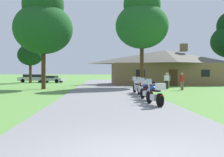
{
  "coord_description": "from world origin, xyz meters",
  "views": [
    {
      "loc": [
        -0.64,
        -4.99,
        1.68
      ],
      "look_at": [
        0.64,
        22.65,
        1.09
      ],
      "focal_mm": 42.98,
      "sensor_mm": 36.0,
      "label": 1
    }
  ],
  "objects_px": {
    "motorcycle_red_third_in_row": "(143,88)",
    "parked_silver_sedan_far_left": "(52,79)",
    "motorcycle_blue_second_in_row": "(147,91)",
    "motorcycle_blue_nearest_to_camera": "(155,94)",
    "tree_left_near": "(43,22)",
    "parked_white_suv_far_left": "(32,78)",
    "bystander_red_shirt_by_tree": "(182,80)",
    "tree_by_lodge_front": "(142,20)",
    "motorcycle_white_farthest_in_row": "(138,86)",
    "bystander_white_shirt_near_lodge": "(166,80)",
    "tree_left_far": "(30,52)",
    "bystander_gray_shirt_beside_signpost": "(168,80)"
  },
  "relations": [
    {
      "from": "motorcycle_red_third_in_row",
      "to": "parked_silver_sedan_far_left",
      "type": "xyz_separation_m",
      "value": [
        -11.14,
        27.35,
        0.03
      ]
    },
    {
      "from": "motorcycle_red_third_in_row",
      "to": "parked_silver_sedan_far_left",
      "type": "relative_size",
      "value": 0.46
    },
    {
      "from": "motorcycle_blue_second_in_row",
      "to": "parked_silver_sedan_far_left",
      "type": "relative_size",
      "value": 0.46
    },
    {
      "from": "motorcycle_blue_nearest_to_camera",
      "to": "tree_left_near",
      "type": "distance_m",
      "value": 18.07
    },
    {
      "from": "parked_white_suv_far_left",
      "to": "tree_left_near",
      "type": "bearing_deg",
      "value": -176.16
    },
    {
      "from": "bystander_red_shirt_by_tree",
      "to": "tree_by_lodge_front",
      "type": "relative_size",
      "value": 0.14
    },
    {
      "from": "motorcycle_white_farthest_in_row",
      "to": "tree_by_lodge_front",
      "type": "height_order",
      "value": "tree_by_lodge_front"
    },
    {
      "from": "bystander_white_shirt_near_lodge",
      "to": "tree_left_far",
      "type": "bearing_deg",
      "value": -49.67
    },
    {
      "from": "motorcycle_blue_second_in_row",
      "to": "motorcycle_white_farthest_in_row",
      "type": "relative_size",
      "value": 1.0
    },
    {
      "from": "bystander_red_shirt_by_tree",
      "to": "tree_by_lodge_front",
      "type": "distance_m",
      "value": 9.21
    },
    {
      "from": "motorcycle_blue_nearest_to_camera",
      "to": "motorcycle_white_farthest_in_row",
      "type": "xyz_separation_m",
      "value": [
        0.22,
        7.6,
        -0.01
      ]
    },
    {
      "from": "bystander_gray_shirt_beside_signpost",
      "to": "motorcycle_red_third_in_row",
      "type": "bearing_deg",
      "value": 108.61
    },
    {
      "from": "bystander_white_shirt_near_lodge",
      "to": "bystander_red_shirt_by_tree",
      "type": "relative_size",
      "value": 1.0
    },
    {
      "from": "motorcycle_blue_nearest_to_camera",
      "to": "bystander_red_shirt_by_tree",
      "type": "relative_size",
      "value": 1.23
    },
    {
      "from": "motorcycle_red_third_in_row",
      "to": "tree_left_far",
      "type": "height_order",
      "value": "tree_left_far"
    },
    {
      "from": "bystander_red_shirt_by_tree",
      "to": "parked_silver_sedan_far_left",
      "type": "distance_m",
      "value": 26.01
    },
    {
      "from": "parked_white_suv_far_left",
      "to": "parked_silver_sedan_far_left",
      "type": "bearing_deg",
      "value": -127.21
    },
    {
      "from": "tree_left_near",
      "to": "motorcycle_blue_nearest_to_camera",
      "type": "bearing_deg",
      "value": -59.76
    },
    {
      "from": "bystander_gray_shirt_beside_signpost",
      "to": "tree_by_lodge_front",
      "type": "relative_size",
      "value": 0.14
    },
    {
      "from": "bystander_white_shirt_near_lodge",
      "to": "parked_silver_sedan_far_left",
      "type": "xyz_separation_m",
      "value": [
        -15.04,
        18.58,
        -0.31
      ]
    },
    {
      "from": "motorcycle_red_third_in_row",
      "to": "motorcycle_white_farthest_in_row",
      "type": "bearing_deg",
      "value": 84.6
    },
    {
      "from": "motorcycle_white_farthest_in_row",
      "to": "motorcycle_red_third_in_row",
      "type": "bearing_deg",
      "value": -98.35
    },
    {
      "from": "tree_left_far",
      "to": "bystander_white_shirt_near_lodge",
      "type": "bearing_deg",
      "value": -42.83
    },
    {
      "from": "parked_silver_sedan_far_left",
      "to": "bystander_white_shirt_near_lodge",
      "type": "bearing_deg",
      "value": -125.15
    },
    {
      "from": "tree_left_near",
      "to": "parked_white_suv_far_left",
      "type": "relative_size",
      "value": 2.21
    },
    {
      "from": "motorcycle_red_third_in_row",
      "to": "tree_left_far",
      "type": "relative_size",
      "value": 0.27
    },
    {
      "from": "motorcycle_red_third_in_row",
      "to": "parked_white_suv_far_left",
      "type": "bearing_deg",
      "value": 111.73
    },
    {
      "from": "motorcycle_blue_nearest_to_camera",
      "to": "bystander_gray_shirt_beside_signpost",
      "type": "relative_size",
      "value": 1.23
    },
    {
      "from": "bystander_white_shirt_near_lodge",
      "to": "parked_silver_sedan_far_left",
      "type": "distance_m",
      "value": 23.91
    },
    {
      "from": "motorcycle_red_third_in_row",
      "to": "bystander_red_shirt_by_tree",
      "type": "xyz_separation_m",
      "value": [
        4.95,
        6.9,
        0.34
      ]
    },
    {
      "from": "motorcycle_blue_nearest_to_camera",
      "to": "motorcycle_blue_second_in_row",
      "type": "relative_size",
      "value": 1.0
    },
    {
      "from": "motorcycle_blue_second_in_row",
      "to": "motorcycle_red_third_in_row",
      "type": "distance_m",
      "value": 2.73
    },
    {
      "from": "parked_white_suv_far_left",
      "to": "parked_silver_sedan_far_left",
      "type": "height_order",
      "value": "parked_white_suv_far_left"
    },
    {
      "from": "motorcycle_blue_second_in_row",
      "to": "tree_left_near",
      "type": "distance_m",
      "value": 16.02
    },
    {
      "from": "tree_left_far",
      "to": "tree_left_near",
      "type": "bearing_deg",
      "value": -71.39
    },
    {
      "from": "bystander_gray_shirt_beside_signpost",
      "to": "bystander_white_shirt_near_lodge",
      "type": "bearing_deg",
      "value": 110.66
    },
    {
      "from": "motorcycle_white_farthest_in_row",
      "to": "tree_by_lodge_front",
      "type": "bearing_deg",
      "value": 70.92
    },
    {
      "from": "motorcycle_white_farthest_in_row",
      "to": "tree_left_far",
      "type": "relative_size",
      "value": 0.27
    },
    {
      "from": "tree_left_near",
      "to": "parked_white_suv_far_left",
      "type": "height_order",
      "value": "tree_left_near"
    },
    {
      "from": "motorcycle_red_third_in_row",
      "to": "bystander_gray_shirt_beside_signpost",
      "type": "xyz_separation_m",
      "value": [
        4.36,
        9.94,
        0.34
      ]
    },
    {
      "from": "bystander_white_shirt_near_lodge",
      "to": "bystander_red_shirt_by_tree",
      "type": "xyz_separation_m",
      "value": [
        1.05,
        -1.86,
        0.0
      ]
    },
    {
      "from": "motorcycle_blue_second_in_row",
      "to": "bystander_white_shirt_near_lodge",
      "type": "xyz_separation_m",
      "value": [
        4.08,
        11.49,
        0.33
      ]
    },
    {
      "from": "motorcycle_blue_second_in_row",
      "to": "bystander_gray_shirt_beside_signpost",
      "type": "height_order",
      "value": "bystander_gray_shirt_beside_signpost"
    },
    {
      "from": "parked_silver_sedan_far_left",
      "to": "motorcycle_blue_second_in_row",
      "type": "bearing_deg",
      "value": -144.11
    },
    {
      "from": "bystander_white_shirt_near_lodge",
      "to": "bystander_gray_shirt_beside_signpost",
      "type": "bearing_deg",
      "value": -118.5
    },
    {
      "from": "bystander_white_shirt_near_lodge",
      "to": "parked_silver_sedan_far_left",
      "type": "bearing_deg",
      "value": -57.86
    },
    {
      "from": "bystander_gray_shirt_beside_signpost",
      "to": "tree_left_near",
      "type": "relative_size",
      "value": 0.16
    },
    {
      "from": "tree_left_near",
      "to": "motorcycle_white_farthest_in_row",
      "type": "bearing_deg",
      "value": -38.82
    },
    {
      "from": "motorcycle_blue_nearest_to_camera",
      "to": "motorcycle_white_farthest_in_row",
      "type": "distance_m",
      "value": 7.6
    },
    {
      "from": "motorcycle_blue_second_in_row",
      "to": "parked_white_suv_far_left",
      "type": "xyz_separation_m",
      "value": [
        -14.72,
        31.73,
        0.16
      ]
    }
  ]
}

